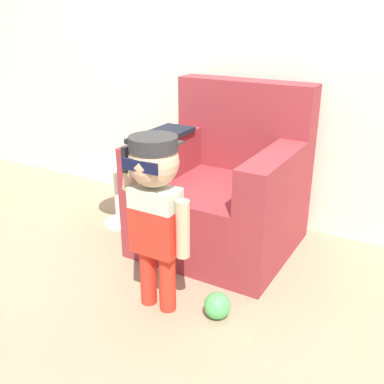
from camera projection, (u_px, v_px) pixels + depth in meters
ground_plane at (178, 254)px, 2.98m from camera, size 10.00×10.00×0.00m
wall_back at (237, 41)px, 3.14m from camera, size 10.00×0.05×2.60m
armchair at (223, 191)px, 3.00m from camera, size 0.98×0.91×1.07m
person_child at (155, 199)px, 2.22m from camera, size 0.39×0.29×0.95m
side_table at (119, 187)px, 3.30m from camera, size 0.40×0.40×0.49m
toy_ball at (217, 306)px, 2.34m from camera, size 0.14×0.14×0.14m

